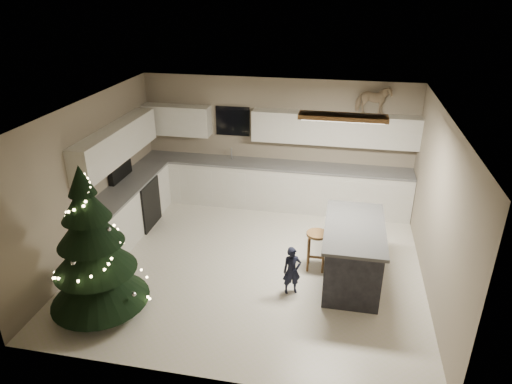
% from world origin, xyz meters
% --- Properties ---
extents(ground_plane, '(5.50, 5.50, 0.00)m').
position_xyz_m(ground_plane, '(0.00, 0.00, 0.00)').
color(ground_plane, beige).
extents(room_shell, '(5.52, 5.02, 2.61)m').
position_xyz_m(room_shell, '(0.02, 0.00, 1.75)').
color(room_shell, gray).
rests_on(room_shell, ground_plane).
extents(cabinetry, '(5.50, 3.20, 2.00)m').
position_xyz_m(cabinetry, '(-0.91, 1.65, 0.76)').
color(cabinetry, silver).
rests_on(cabinetry, ground_plane).
extents(island, '(0.90, 1.70, 0.95)m').
position_xyz_m(island, '(1.61, -0.14, 0.48)').
color(island, black).
rests_on(island, ground_plane).
extents(bar_stool, '(0.34, 0.34, 0.66)m').
position_xyz_m(bar_stool, '(1.05, 0.06, 0.50)').
color(bar_stool, brown).
rests_on(bar_stool, ground_plane).
extents(christmas_tree, '(1.40, 1.35, 2.24)m').
position_xyz_m(christmas_tree, '(-1.85, -1.60, 0.92)').
color(christmas_tree, '#3F2816').
rests_on(christmas_tree, ground_plane).
extents(toddler, '(0.33, 0.27, 0.76)m').
position_xyz_m(toddler, '(0.74, -0.65, 0.38)').
color(toddler, black).
rests_on(toddler, ground_plane).
extents(rocking_horse, '(0.65, 0.32, 0.56)m').
position_xyz_m(rocking_horse, '(1.83, 2.33, 2.29)').
color(rocking_horse, brown).
rests_on(rocking_horse, cabinetry).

